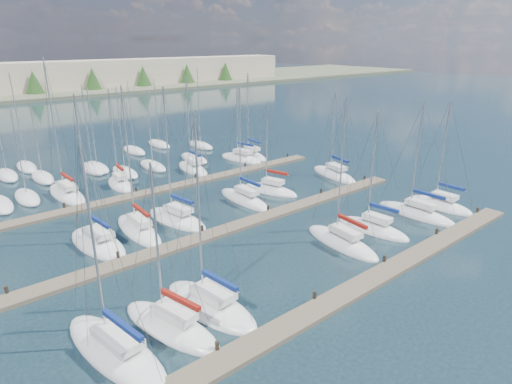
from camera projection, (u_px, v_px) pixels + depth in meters
ground at (85, 144)px, 72.99m from camera, size 400.00×400.00×0.00m
dock_near at (362, 285)px, 30.83m from camera, size 44.00×1.93×1.10m
dock_mid at (243, 224)px, 41.00m from camera, size 44.00×1.93×1.10m
dock_far at (171, 187)px, 51.16m from camera, size 44.00×1.93×1.10m
sailboat_l at (271, 190)px, 50.16m from camera, size 4.18×7.48×11.07m
sailboat_q at (241, 159)px, 63.35m from camera, size 3.86×7.98×11.26m
sailboat_k at (244, 199)px, 47.25m from camera, size 2.60×8.65×13.08m
sailboat_g at (440, 205)px, 45.60m from camera, size 2.52×7.08×12.04m
sailboat_h at (98, 243)px, 37.15m from camera, size 3.84×8.39×13.65m
sailboat_r at (251, 155)px, 65.40m from camera, size 3.12×8.10×13.05m
sailboat_j at (177, 219)px, 42.12m from camera, size 4.08×8.47×13.65m
sailboat_a at (115, 351)px, 24.35m from camera, size 4.25×9.70×13.27m
sailboat_e at (373, 228)px, 40.02m from camera, size 3.09×7.51×11.86m
sailboat_i at (139, 230)px, 39.69m from camera, size 2.87×8.70×14.02m
sailboat_m at (334, 175)px, 55.93m from camera, size 4.26×8.70×11.72m
sailboat_o at (120, 184)px, 52.16m from camera, size 3.04×6.59×12.24m
sailboat_c at (210, 305)px, 28.48m from camera, size 4.14×8.55×13.67m
sailboat_f at (416, 213)px, 43.47m from camera, size 2.62×8.52×12.19m
sailboat_p at (193, 168)px, 58.50m from camera, size 3.53×7.91×13.07m
sailboat_b at (171, 326)px, 26.40m from camera, size 4.28×8.45×11.31m
sailboat_n at (67, 194)px, 48.90m from camera, size 2.96×9.00×15.89m
sailboat_d at (342, 242)px, 37.34m from camera, size 3.36×8.40×13.43m
distant_boats at (93, 168)px, 58.50m from camera, size 36.93×20.75×13.30m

